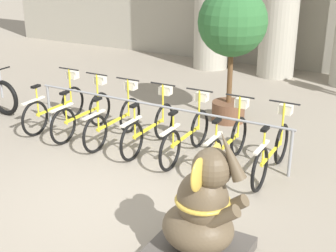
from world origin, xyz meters
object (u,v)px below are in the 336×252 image
(bicycle_1, at_px, (84,113))
(bicycle_3, at_px, (150,126))
(bicycle_6, at_px, (272,151))
(potted_tree, at_px, (232,29))
(bicycle_0, at_px, (56,106))
(bicycle_4, at_px, (187,134))
(bicycle_5, at_px, (228,142))
(elephant_statue, at_px, (202,217))
(bicycle_2, at_px, (115,120))

(bicycle_1, height_order, bicycle_3, same)
(bicycle_6, bearing_deg, potted_tree, 128.03)
(bicycle_0, xyz_separation_m, bicycle_4, (2.83, -0.05, 0.00))
(bicycle_5, bearing_deg, elephant_statue, -74.21)
(bicycle_2, bearing_deg, bicycle_1, 178.74)
(bicycle_6, distance_m, elephant_statue, 2.39)
(bicycle_2, height_order, bicycle_6, same)
(elephant_statue, relative_size, potted_tree, 0.62)
(bicycle_3, relative_size, potted_tree, 0.66)
(bicycle_2, distance_m, elephant_statue, 3.64)
(bicycle_1, relative_size, bicycle_2, 1.00)
(bicycle_1, bearing_deg, bicycle_3, 0.55)
(bicycle_5, xyz_separation_m, elephant_statue, (0.67, -2.36, 0.14))
(bicycle_4, xyz_separation_m, bicycle_5, (0.71, 0.01, 0.00))
(bicycle_2, xyz_separation_m, elephant_statue, (2.79, -2.33, 0.14))
(bicycle_6, bearing_deg, bicycle_4, -178.44)
(bicycle_4, height_order, elephant_statue, elephant_statue)
(bicycle_3, relative_size, elephant_statue, 1.06)
(bicycle_2, relative_size, bicycle_6, 1.00)
(bicycle_3, height_order, elephant_statue, elephant_statue)
(bicycle_3, bearing_deg, bicycle_2, -177.64)
(bicycle_1, distance_m, bicycle_3, 1.42)
(bicycle_2, relative_size, elephant_statue, 1.06)
(bicycle_6, bearing_deg, bicycle_5, -177.51)
(bicycle_0, bearing_deg, bicycle_4, -1.04)
(bicycle_6, bearing_deg, bicycle_2, -178.90)
(elephant_statue, xyz_separation_m, potted_tree, (-1.43, 4.27, 1.28))
(bicycle_2, bearing_deg, potted_tree, 55.01)
(bicycle_5, distance_m, potted_tree, 2.51)
(bicycle_1, distance_m, potted_tree, 3.16)
(bicycle_0, distance_m, bicycle_5, 3.54)
(bicycle_4, bearing_deg, bicycle_5, 0.64)
(bicycle_3, relative_size, bicycle_4, 1.00)
(bicycle_0, relative_size, bicycle_6, 1.00)
(elephant_statue, bearing_deg, bicycle_3, 131.39)
(bicycle_2, bearing_deg, bicycle_6, 1.10)
(elephant_statue, bearing_deg, bicycle_2, 140.10)
(bicycle_5, height_order, potted_tree, potted_tree)
(elephant_statue, bearing_deg, bicycle_5, 105.79)
(bicycle_5, xyz_separation_m, bicycle_6, (0.71, 0.03, 0.00))
(bicycle_6, distance_m, potted_tree, 2.78)
(bicycle_6, bearing_deg, bicycle_1, -179.38)
(bicycle_4, xyz_separation_m, elephant_statue, (1.37, -2.35, 0.14))
(bicycle_0, relative_size, bicycle_4, 1.00)
(bicycle_4, distance_m, potted_tree, 2.39)
(bicycle_4, bearing_deg, elephant_statue, -59.67)
(bicycle_1, height_order, bicycle_4, same)
(bicycle_0, distance_m, bicycle_6, 4.25)
(bicycle_1, bearing_deg, elephant_statue, -33.88)
(bicycle_0, height_order, bicycle_3, same)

